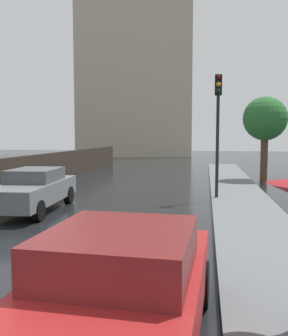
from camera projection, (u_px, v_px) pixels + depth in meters
car_red_near_kerb at (121, 288)px, 4.27m from camera, size 2.05×4.19×1.43m
car_grey_mid_road at (33, 189)px, 12.35m from camera, size 1.95×4.52×1.38m
traffic_light at (218, 113)px, 13.93m from camera, size 0.26×0.39×4.60m
street_tree_near at (265, 120)px, 19.78m from camera, size 2.32×2.32×4.55m
distant_tower at (135, 41)px, 47.43m from camera, size 14.93×13.68×33.83m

